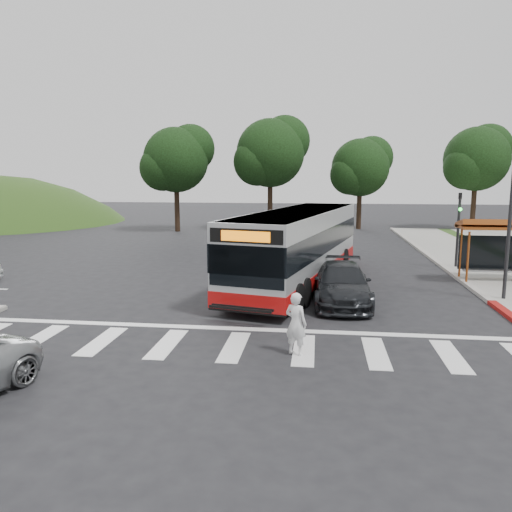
# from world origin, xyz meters

# --- Properties ---
(ground) EXTENTS (140.00, 140.00, 0.00)m
(ground) POSITION_xyz_m (0.00, 0.00, 0.00)
(ground) COLOR black
(ground) RESTS_ON ground
(sidewalk_east) EXTENTS (4.00, 40.00, 0.12)m
(sidewalk_east) POSITION_xyz_m (11.00, 8.00, 0.06)
(sidewalk_east) COLOR gray
(sidewalk_east) RESTS_ON ground
(curb_east) EXTENTS (0.30, 40.00, 0.15)m
(curb_east) POSITION_xyz_m (9.00, 8.00, 0.07)
(curb_east) COLOR #9E9991
(curb_east) RESTS_ON ground
(crosswalk_ladder) EXTENTS (18.00, 2.60, 0.01)m
(crosswalk_ladder) POSITION_xyz_m (0.00, -5.00, 0.01)
(crosswalk_ladder) COLOR silver
(crosswalk_ladder) RESTS_ON ground
(bus_shelter) EXTENTS (4.20, 1.60, 2.86)m
(bus_shelter) POSITION_xyz_m (10.80, 5.10, 2.35)
(bus_shelter) COLOR #8F4317
(bus_shelter) RESTS_ON sidewalk_east
(traffic_signal_ne_tall) EXTENTS (0.18, 0.37, 6.50)m
(traffic_signal_ne_tall) POSITION_xyz_m (9.60, 1.49, 3.88)
(traffic_signal_ne_tall) COLOR black
(traffic_signal_ne_tall) RESTS_ON ground
(traffic_signal_ne_short) EXTENTS (0.18, 0.37, 4.00)m
(traffic_signal_ne_short) POSITION_xyz_m (9.60, 8.49, 2.48)
(traffic_signal_ne_short) COLOR black
(traffic_signal_ne_short) RESTS_ON ground
(tree_ne_a) EXTENTS (6.16, 5.74, 9.30)m
(tree_ne_a) POSITION_xyz_m (16.08, 28.06, 6.39)
(tree_ne_a) COLOR black
(tree_ne_a) RESTS_ON parking_lot
(tree_north_a) EXTENTS (6.60, 6.15, 10.17)m
(tree_north_a) POSITION_xyz_m (-1.92, 26.07, 6.92)
(tree_north_a) COLOR black
(tree_north_a) RESTS_ON ground
(tree_north_b) EXTENTS (5.72, 5.33, 8.43)m
(tree_north_b) POSITION_xyz_m (6.07, 28.06, 5.66)
(tree_north_b) COLOR black
(tree_north_b) RESTS_ON ground
(tree_north_c) EXTENTS (6.16, 5.74, 9.30)m
(tree_north_c) POSITION_xyz_m (-9.92, 24.06, 6.29)
(tree_north_c) COLOR black
(tree_north_c) RESTS_ON ground
(transit_bus) EXTENTS (5.66, 13.15, 3.32)m
(transit_bus) POSITION_xyz_m (1.45, 3.74, 1.66)
(transit_bus) COLOR #A8ABAD
(transit_bus) RESTS_ON ground
(pedestrian) EXTENTS (0.76, 0.66, 1.75)m
(pedestrian) POSITION_xyz_m (1.78, -5.38, 0.88)
(pedestrian) COLOR white
(pedestrian) RESTS_ON ground
(dark_sedan) EXTENTS (2.16, 5.22, 1.51)m
(dark_sedan) POSITION_xyz_m (3.28, 0.53, 0.75)
(dark_sedan) COLOR black
(dark_sedan) RESTS_ON ground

